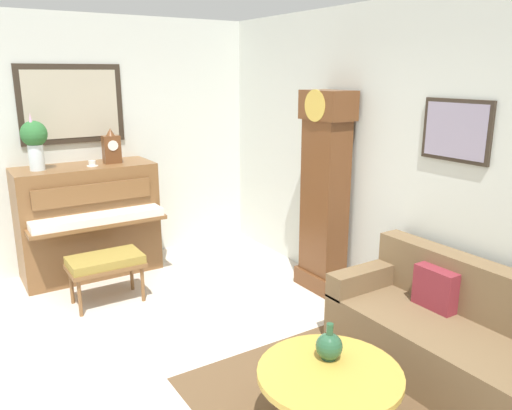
% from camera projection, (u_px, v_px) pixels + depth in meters
% --- Properties ---
extents(ground_plane, '(6.40, 6.00, 0.10)m').
position_uv_depth(ground_plane, '(145.00, 383.00, 3.74)').
color(ground_plane, beige).
extents(wall_left, '(0.13, 4.90, 2.80)m').
position_uv_depth(wall_left, '(53.00, 145.00, 5.49)').
color(wall_left, silver).
rests_on(wall_left, ground_plane).
extents(wall_back, '(5.30, 0.13, 2.80)m').
position_uv_depth(wall_back, '(388.00, 160.00, 4.60)').
color(wall_back, silver).
rests_on(wall_back, ground_plane).
extents(piano, '(0.87, 1.44, 1.22)m').
position_uv_depth(piano, '(89.00, 220.00, 5.51)').
color(piano, brown).
rests_on(piano, ground_plane).
extents(piano_bench, '(0.42, 0.70, 0.48)m').
position_uv_depth(piano_bench, '(105.00, 263.00, 4.84)').
color(piano_bench, brown).
rests_on(piano_bench, ground_plane).
extents(grandfather_clock, '(0.52, 0.34, 2.03)m').
position_uv_depth(grandfather_clock, '(325.00, 198.00, 5.05)').
color(grandfather_clock, brown).
rests_on(grandfather_clock, ground_plane).
extents(couch, '(1.90, 0.80, 0.84)m').
position_uv_depth(couch, '(458.00, 340.00, 3.64)').
color(couch, brown).
rests_on(couch, ground_plane).
extents(coffee_table, '(0.88, 0.88, 0.45)m').
position_uv_depth(coffee_table, '(330.00, 376.00, 3.03)').
color(coffee_table, gold).
rests_on(coffee_table, ground_plane).
extents(mantel_clock, '(0.13, 0.18, 0.38)m').
position_uv_depth(mantel_clock, '(111.00, 148.00, 5.47)').
color(mantel_clock, brown).
rests_on(mantel_clock, piano).
extents(flower_vase, '(0.26, 0.26, 0.58)m').
position_uv_depth(flower_vase, '(34.00, 139.00, 5.03)').
color(flower_vase, silver).
rests_on(flower_vase, piano).
extents(teacup, '(0.12, 0.12, 0.06)m').
position_uv_depth(teacup, '(92.00, 164.00, 5.32)').
color(teacup, white).
rests_on(teacup, piano).
extents(green_jug, '(0.17, 0.17, 0.24)m').
position_uv_depth(green_jug, '(329.00, 346.00, 3.13)').
color(green_jug, '#234C33').
rests_on(green_jug, coffee_table).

